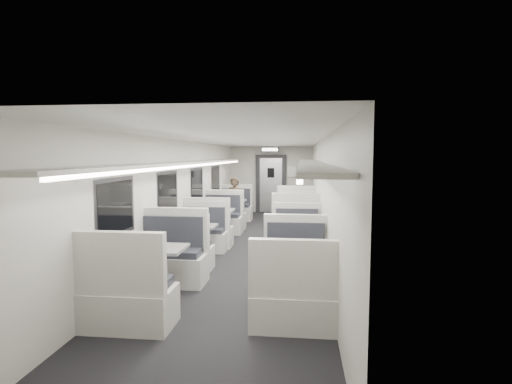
% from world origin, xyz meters
% --- Properties ---
extents(room, '(3.24, 12.24, 2.64)m').
position_xyz_m(room, '(0.00, 0.00, 1.20)').
color(room, black).
rests_on(room, ground).
extents(booth_left_a, '(1.05, 2.13, 1.14)m').
position_xyz_m(booth_left_a, '(-1.00, 3.27, 0.38)').
color(booth_left_a, beige).
rests_on(booth_left_a, room).
extents(booth_left_b, '(1.06, 2.14, 1.15)m').
position_xyz_m(booth_left_b, '(-1.00, 1.10, 0.38)').
color(booth_left_b, beige).
rests_on(booth_left_b, room).
extents(booth_left_c, '(0.98, 1.99, 1.06)m').
position_xyz_m(booth_left_c, '(-1.00, -0.84, 0.36)').
color(booth_left_c, beige).
rests_on(booth_left_c, room).
extents(booth_left_d, '(1.12, 2.27, 1.21)m').
position_xyz_m(booth_left_d, '(-1.00, -3.18, 0.41)').
color(booth_left_d, beige).
rests_on(booth_left_d, room).
extents(booth_right_a, '(1.02, 2.08, 1.11)m').
position_xyz_m(booth_right_a, '(1.00, 3.30, 0.37)').
color(booth_right_a, beige).
rests_on(booth_right_a, room).
extents(booth_right_b, '(1.14, 2.31, 1.23)m').
position_xyz_m(booth_right_b, '(1.00, 1.50, 0.41)').
color(booth_right_b, beige).
rests_on(booth_right_b, room).
extents(booth_right_c, '(0.99, 2.01, 1.08)m').
position_xyz_m(booth_right_c, '(1.00, -0.98, 0.36)').
color(booth_right_c, beige).
rests_on(booth_right_c, room).
extents(booth_right_d, '(1.04, 2.10, 1.12)m').
position_xyz_m(booth_right_d, '(1.00, -3.03, 0.38)').
color(booth_right_d, beige).
rests_on(booth_right_d, room).
extents(passenger, '(0.62, 0.50, 1.48)m').
position_xyz_m(passenger, '(-0.76, 2.45, 0.74)').
color(passenger, black).
rests_on(passenger, room).
extents(window_a, '(0.02, 1.18, 0.84)m').
position_xyz_m(window_a, '(-1.49, 3.40, 1.35)').
color(window_a, black).
rests_on(window_a, room).
extents(window_b, '(0.02, 1.18, 0.84)m').
position_xyz_m(window_b, '(-1.49, 1.20, 1.35)').
color(window_b, black).
rests_on(window_b, room).
extents(window_c, '(0.02, 1.18, 0.84)m').
position_xyz_m(window_c, '(-1.49, -1.00, 1.35)').
color(window_c, black).
rests_on(window_c, room).
extents(window_d, '(0.02, 1.18, 0.84)m').
position_xyz_m(window_d, '(-1.49, -3.20, 1.35)').
color(window_d, black).
rests_on(window_d, room).
extents(luggage_rack_left, '(0.46, 10.40, 0.09)m').
position_xyz_m(luggage_rack_left, '(-1.24, -0.30, 1.92)').
color(luggage_rack_left, beige).
rests_on(luggage_rack_left, room).
extents(luggage_rack_right, '(0.46, 10.40, 0.09)m').
position_xyz_m(luggage_rack_right, '(1.24, -0.30, 1.92)').
color(luggage_rack_right, beige).
rests_on(luggage_rack_right, room).
extents(vestibule_door, '(1.10, 0.13, 2.10)m').
position_xyz_m(vestibule_door, '(0.00, 5.93, 1.04)').
color(vestibule_door, black).
rests_on(vestibule_door, room).
extents(exit_sign, '(0.62, 0.12, 0.16)m').
position_xyz_m(exit_sign, '(0.00, 5.44, 2.28)').
color(exit_sign, black).
rests_on(exit_sign, room).
extents(wall_notice, '(0.32, 0.02, 0.40)m').
position_xyz_m(wall_notice, '(0.75, 5.92, 1.50)').
color(wall_notice, silver).
rests_on(wall_notice, room).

